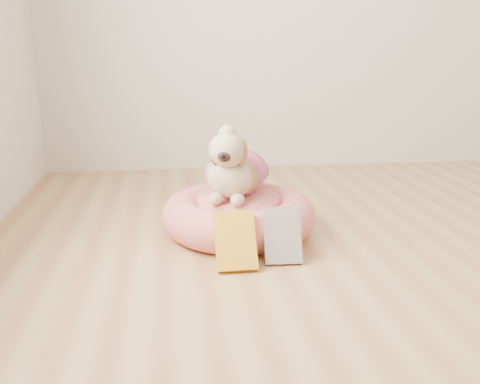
{
  "coord_description": "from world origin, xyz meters",
  "views": [
    {
      "loc": [
        -1.22,
        -1.17,
        0.76
      ],
      "look_at": [
        -0.94,
        0.91,
        0.2
      ],
      "focal_mm": 40.0,
      "sensor_mm": 36.0,
      "label": 1
    }
  ],
  "objects": [
    {
      "name": "book_yellow",
      "position": [
        -1.0,
        0.61,
        0.1
      ],
      "size": [
        0.15,
        0.16,
        0.19
      ],
      "primitive_type": "cube",
      "rotation": [
        -0.64,
        0.0,
        0.02
      ],
      "color": "yellow",
      "rests_on": "floor"
    },
    {
      "name": "pet_bed",
      "position": [
        -0.94,
        0.96,
        0.08
      ],
      "size": [
        0.64,
        0.64,
        0.17
      ],
      "color": "#F86173",
      "rests_on": "floor"
    },
    {
      "name": "dog",
      "position": [
        -0.96,
        0.96,
        0.32
      ],
      "size": [
        0.42,
        0.51,
        0.32
      ],
      "primitive_type": null,
      "rotation": [
        0.0,
        0.0,
        -0.33
      ],
      "color": "brown",
      "rests_on": "pet_bed"
    },
    {
      "name": "book_white",
      "position": [
        -0.82,
        0.64,
        0.1
      ],
      "size": [
        0.14,
        0.12,
        0.2
      ],
      "primitive_type": "cube",
      "rotation": [
        -0.48,
        0.0,
        -0.05
      ],
      "color": "white",
      "rests_on": "floor"
    }
  ]
}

